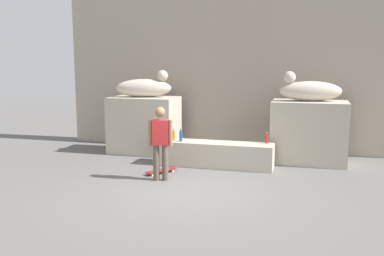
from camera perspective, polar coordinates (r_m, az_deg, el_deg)
ground_plane at (r=9.07m, az=-0.27°, el=-8.27°), size 40.00×40.00×0.00m
facade_wall at (r=13.21m, az=5.39°, el=10.22°), size 10.42×0.60×5.97m
pedestal_left at (r=12.65m, az=-6.35°, el=0.41°), size 1.93×1.18×1.64m
pedestal_right at (r=11.74m, az=15.23°, el=-0.52°), size 1.93×1.18×1.64m
statue_reclining_left at (r=12.53m, az=-6.27°, el=5.39°), size 1.69×0.93×0.78m
statue_reclining_right at (r=11.61m, az=15.28°, el=4.85°), size 1.67×0.83×0.78m
ledge_block at (r=11.01m, az=2.83°, el=-3.50°), size 3.05×0.67×0.63m
skater at (r=9.63m, az=-4.21°, el=-1.63°), size 0.52×0.29×1.67m
skateboard at (r=10.40m, az=-4.12°, el=-5.67°), size 0.62×0.77×0.08m
bottle_blue at (r=11.03m, az=-1.49°, el=-1.07°), size 0.08×0.08×0.33m
bottle_red at (r=10.94m, az=9.86°, el=-1.42°), size 0.08×0.08×0.28m
bottle_orange at (r=11.25m, az=-2.43°, el=-0.94°), size 0.07×0.07×0.31m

